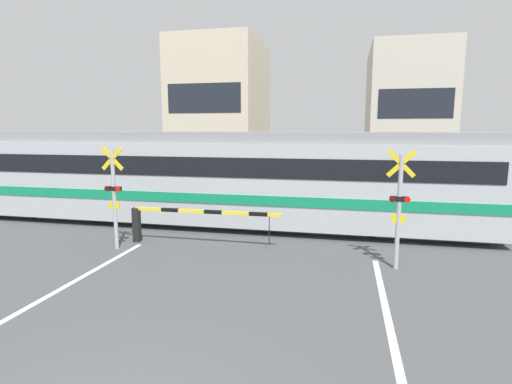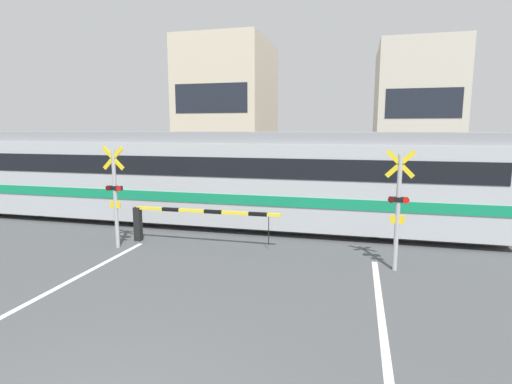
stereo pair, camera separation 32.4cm
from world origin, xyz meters
The scene contains 10 objects.
rail_track_near centered at (0.00, 9.75, 0.04)m, with size 50.00×0.10×0.08m.
rail_track_far centered at (0.00, 11.19, 0.04)m, with size 50.00×0.10×0.08m.
commuter_train centered at (-2.86, 10.47, 1.78)m, with size 20.41×2.98×3.33m.
crossing_barrier_near centered at (-2.33, 7.66, 0.82)m, with size 4.61×0.20×1.10m.
crossing_barrier_far centered at (2.33, 13.64, 0.82)m, with size 4.61×0.20×1.10m.
crossing_signal_left centered at (-3.85, 6.85, 1.63)m, with size 0.68×0.15×2.96m.
crossing_signal_right centered at (3.85, 6.85, 1.63)m, with size 0.68×0.15×2.96m.
pedestrian centered at (-0.29, 16.17, 0.98)m, with size 0.38×0.22×1.71m.
building_left_of_street centered at (-7.16, 27.54, 5.04)m, with size 6.31×8.02×10.07m.
building_right_of_street centered at (6.64, 27.54, 4.54)m, with size 5.29×8.02×9.07m.
Camera 1 is at (2.54, -3.18, 3.44)m, focal length 28.00 mm.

